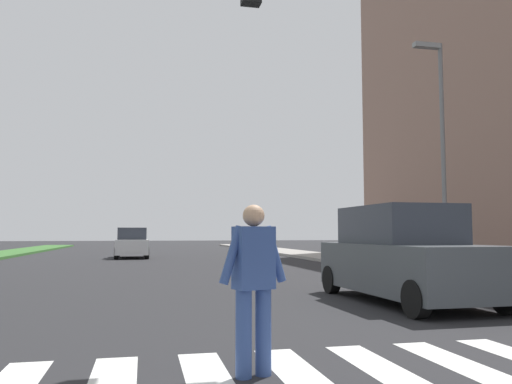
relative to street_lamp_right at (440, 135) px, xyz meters
The scene contains 7 objects.
ground_plane 16.61m from the street_lamp_right, 123.24° to the left, with size 140.00×140.00×0.00m, color #262628.
crosswalk 13.90m from the street_lamp_right, 131.82° to the right, with size 7.65×2.20×0.01m.
sidewalk_right 12.23m from the street_lamp_right, 87.00° to the left, with size 3.00×64.00×0.15m, color #9E9991.
street_lamp_right is the anchor object (origin of this frame).
pedestrian_performer 13.32m from the street_lamp_right, 130.44° to the right, with size 0.74×0.34×1.69m.
suv_crossing 7.51m from the street_lamp_right, 129.23° to the right, with size 2.05×4.64×1.97m.
sedan_midblock 18.67m from the street_lamp_right, 123.20° to the left, with size 1.91×4.07×1.71m.
Camera 1 is at (-0.64, 1.88, 1.40)m, focal length 35.93 mm.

